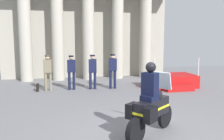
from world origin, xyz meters
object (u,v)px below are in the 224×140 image
reviewing_stand (171,81)px  motorcycle_with_rider (151,106)px  briefcase_on_ground (38,87)px  officer_in_row_0 (48,70)px  officer_in_row_2 (93,69)px  officer_in_row_1 (71,70)px  officer_in_row_3 (113,68)px

reviewing_stand → motorcycle_with_rider: bearing=-120.0°
reviewing_stand → briefcase_on_ground: reviewing_stand is taller
officer_in_row_0 → officer_in_row_2: bearing=-176.4°
officer_in_row_1 → reviewing_stand: bearing=-178.3°
officer_in_row_1 → officer_in_row_3: (2.01, -0.14, 0.02)m
officer_in_row_1 → officer_in_row_2: size_ratio=0.99×
officer_in_row_0 → briefcase_on_ground: size_ratio=4.74×
motorcycle_with_rider → briefcase_on_ground: (-3.31, 6.09, -0.61)m
officer_in_row_1 → officer_in_row_2: bearing=-177.1°
reviewing_stand → officer_in_row_3: bearing=175.1°
officer_in_row_2 → motorcycle_with_rider: 6.07m
officer_in_row_1 → briefcase_on_ground: (-1.60, 0.00, -0.81)m
officer_in_row_0 → officer_in_row_3: (3.13, -0.18, 0.01)m
reviewing_stand → officer_in_row_3: officer_in_row_3 is taller
officer_in_row_0 → briefcase_on_ground: bearing=10.4°
officer_in_row_1 → officer_in_row_3: officer_in_row_3 is taller
officer_in_row_0 → officer_in_row_3: officer_in_row_3 is taller
officer_in_row_1 → officer_in_row_0: bearing=4.2°
officer_in_row_2 → officer_in_row_3: size_ratio=0.99×
motorcycle_with_rider → briefcase_on_ground: 6.96m
officer_in_row_2 → motorcycle_with_rider: (0.69, -6.02, -0.20)m
officer_in_row_3 → officer_in_row_2: bearing=1.5°
reviewing_stand → officer_in_row_1: size_ratio=1.49×
motorcycle_with_rider → reviewing_stand: bearing=21.7°
officer_in_row_3 → officer_in_row_1: bearing=2.2°
officer_in_row_1 → officer_in_row_3: size_ratio=0.98×
reviewing_stand → officer_in_row_2: (-3.98, 0.34, 0.69)m
briefcase_on_ground → officer_in_row_0: bearing=4.2°
officer_in_row_0 → motorcycle_with_rider: size_ratio=0.90×
officer_in_row_0 → briefcase_on_ground: officer_in_row_0 is taller
officer_in_row_1 → officer_in_row_2: 1.02m
officer_in_row_1 → officer_in_row_3: bearing=-177.8°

